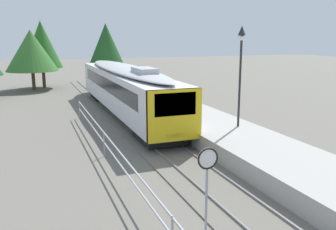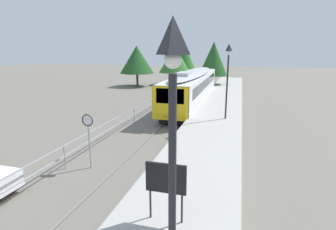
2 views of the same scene
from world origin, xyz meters
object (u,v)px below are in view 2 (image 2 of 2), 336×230
Objects in this scene: platform_lamp_near_end at (172,135)px; platform_notice_board at (166,180)px; commuter_train at (193,85)px; speed_limit_sign at (88,128)px; platform_lamp_mid_platform at (228,67)px.

platform_lamp_near_end is 4.10m from platform_notice_board.
commuter_train is 10.96× the size of platform_notice_board.
platform_notice_board is at bearing -82.03° from commuter_train.
platform_lamp_near_end reaches higher than speed_limit_sign.
platform_lamp_near_end is 1.00× the size of platform_lamp_mid_platform.
speed_limit_sign is (-5.16, 4.28, -0.06)m from platform_notice_board.
platform_lamp_near_end is 1.91× the size of speed_limit_sign.
platform_lamp_near_end is 2.97× the size of platform_notice_board.
commuter_train is 25.21m from platform_lamp_near_end.
platform_lamp_near_end is at bearing -50.40° from speed_limit_sign.
platform_lamp_mid_platform reaches higher than commuter_train.
platform_lamp_mid_platform is (4.02, -8.94, 2.48)m from commuter_train.
speed_limit_sign reaches higher than platform_notice_board.
speed_limit_sign is at bearing 129.60° from platform_lamp_near_end.
platform_notice_board is 0.64× the size of speed_limit_sign.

